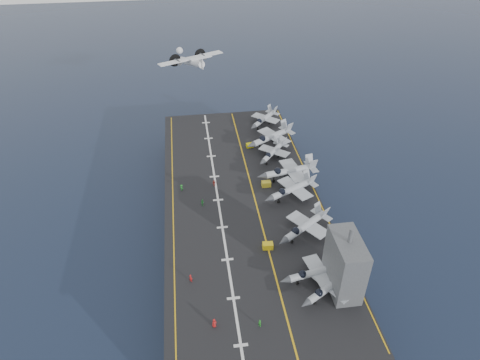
{
  "coord_description": "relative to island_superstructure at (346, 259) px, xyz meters",
  "views": [
    {
      "loc": [
        -11.98,
        -81.87,
        76.1
      ],
      "look_at": [
        0.0,
        4.0,
        13.0
      ],
      "focal_mm": 32.0,
      "sensor_mm": 36.0,
      "label": 1
    }
  ],
  "objects": [
    {
      "name": "fighter_jet_2",
      "position": [
        -3.13,
        15.27,
        -4.91
      ],
      "size": [
        17.9,
        16.62,
        5.17
      ],
      "primitive_type": null,
      "color": "#90989E",
      "rests_on": "flight_deck"
    },
    {
      "name": "island_superstructure",
      "position": [
        0.0,
        0.0,
        0.0
      ],
      "size": [
        5.0,
        10.0,
        15.0
      ],
      "primitive_type": null,
      "color": "#56595E",
      "rests_on": "flight_deck"
    },
    {
      "name": "crew_4",
      "position": [
        -21.38,
        35.9,
        -6.61
      ],
      "size": [
        1.17,
        0.86,
        1.79
      ],
      "primitive_type": "imported",
      "color": "#A4291B",
      "rests_on": "flight_deck"
    },
    {
      "name": "fighter_jet_1",
      "position": [
        -4.48,
        2.27,
        -5.17
      ],
      "size": [
        14.84,
        11.28,
        4.66
      ],
      "primitive_type": null,
      "color": "gray",
      "rests_on": "flight_deck"
    },
    {
      "name": "deck_edge_stbd",
      "position": [
        3.5,
        30.0,
        -7.48
      ],
      "size": [
        0.25,
        90.0,
        0.02
      ],
      "primitive_type": "cube",
      "color": "gold",
      "rests_on": "flight_deck"
    },
    {
      "name": "crew_2",
      "position": [
        -24.87,
        28.55,
        -6.63
      ],
      "size": [
        0.99,
        1.21,
        1.74
      ],
      "primitive_type": "imported",
      "color": "green",
      "rests_on": "flight_deck"
    },
    {
      "name": "fighter_jet_4",
      "position": [
        -2.79,
        28.78,
        -4.92
      ],
      "size": [
        17.68,
        15.39,
        5.16
      ],
      "primitive_type": null,
      "color": "#929AA1",
      "rests_on": "flight_deck"
    },
    {
      "name": "crew_0",
      "position": [
        -25.12,
        -5.63,
        -6.54
      ],
      "size": [
        1.39,
        1.26,
        1.93
      ],
      "primitive_type": "imported",
      "color": "#B21919",
      "rests_on": "flight_deck"
    },
    {
      "name": "landing_centerline",
      "position": [
        -21.0,
        30.0,
        -7.48
      ],
      "size": [
        0.5,
        90.0,
        0.02
      ],
      "primitive_type": "cube",
      "color": "silver",
      "rests_on": "flight_deck"
    },
    {
      "name": "foul_line",
      "position": [
        -12.0,
        30.0,
        -7.48
      ],
      "size": [
        0.35,
        90.0,
        0.02
      ],
      "primitive_type": "cube",
      "color": "gold",
      "rests_on": "flight_deck"
    },
    {
      "name": "hull",
      "position": [
        -15.0,
        30.0,
        -12.9
      ],
      "size": [
        36.0,
        90.0,
        10.0
      ],
      "primitive_type": "cube",
      "color": "#56595E",
      "rests_on": "ground"
    },
    {
      "name": "fighter_jet_0",
      "position": [
        -3.0,
        -1.59,
        -5.25
      ],
      "size": [
        15.54,
        13.97,
        4.5
      ],
      "primitive_type": null,
      "color": "gray",
      "rests_on": "flight_deck"
    },
    {
      "name": "fighter_jet_8",
      "position": [
        -2.82,
        65.93,
        -5.15
      ],
      "size": [
        15.8,
        16.11,
        4.71
      ],
      "primitive_type": null,
      "color": "gray",
      "rests_on": "flight_deck"
    },
    {
      "name": "deck_edge_port",
      "position": [
        -32.0,
        30.0,
        -7.48
      ],
      "size": [
        0.25,
        90.0,
        0.02
      ],
      "primitive_type": "cube",
      "color": "gold",
      "rests_on": "flight_deck"
    },
    {
      "name": "tow_cart_c",
      "position": [
        -9.4,
        53.37,
        -6.89
      ],
      "size": [
        2.2,
        1.61,
        1.21
      ],
      "primitive_type": null,
      "color": "#D3C506",
      "rests_on": "flight_deck"
    },
    {
      "name": "fighter_jet_5",
      "position": [
        -1.57,
        36.25,
        -4.71
      ],
      "size": [
        17.75,
        13.43,
        5.59
      ],
      "primitive_type": null,
      "color": "#A2ACB2",
      "rests_on": "flight_deck"
    },
    {
      "name": "crew_1",
      "position": [
        -28.78,
        5.22,
        -6.54
      ],
      "size": [
        1.39,
        1.3,
        1.92
      ],
      "primitive_type": "imported",
      "color": "#B21919",
      "rests_on": "flight_deck"
    },
    {
      "name": "transport_plane",
      "position": [
        -23.88,
        90.39,
        5.03
      ],
      "size": [
        28.26,
        24.71,
        5.59
      ],
      "primitive_type": null,
      "color": "silver"
    },
    {
      "name": "crew_6",
      "position": [
        -17.15,
        -6.75,
        -6.68
      ],
      "size": [
        1.14,
        1.17,
        1.64
      ],
      "primitive_type": "imported",
      "color": "#1F8A21",
      "rests_on": "flight_deck"
    },
    {
      "name": "fighter_jet_7",
      "position": [
        -2.91,
        53.95,
        -4.69
      ],
      "size": [
        19.44,
        17.49,
        5.63
      ],
      "primitive_type": null,
      "color": "gray",
      "rests_on": "flight_deck"
    },
    {
      "name": "tow_cart_a",
      "position": [
        -12.05,
        12.16,
        -6.83
      ],
      "size": [
        2.33,
        1.61,
        1.34
      ],
      "primitive_type": null,
      "color": "yellow",
      "rests_on": "flight_deck"
    },
    {
      "name": "ground",
      "position": [
        -15.0,
        30.0,
        -17.9
      ],
      "size": [
        500.0,
        500.0,
        0.0
      ],
      "primitive_type": "plane",
      "color": "#142135",
      "rests_on": "ground"
    },
    {
      "name": "fighter_jet_6",
      "position": [
        -3.95,
        46.56,
        -5.24
      ],
      "size": [
        15.0,
        15.6,
        4.53
      ],
      "primitive_type": null,
      "color": "gray",
      "rests_on": "flight_deck"
    },
    {
      "name": "tow_cart_b",
      "position": [
        -8.23,
        34.0,
        -6.81
      ],
      "size": [
        2.32,
        1.54,
        1.38
      ],
      "primitive_type": null,
      "color": "gold",
      "rests_on": "flight_deck"
    },
    {
      "name": "flight_deck",
      "position": [
        -15.0,
        30.0,
        -7.7
      ],
      "size": [
        38.0,
        92.0,
        0.4
      ],
      "primitive_type": "cube",
      "color": "black",
      "rests_on": "hull"
    },
    {
      "name": "crew_3",
      "position": [
        -29.7,
        35.18,
        -6.66
      ],
      "size": [
        1.17,
        1.21,
        1.68
      ],
      "primitive_type": "imported",
      "color": "#1C8124",
      "rests_on": "flight_deck"
    }
  ]
}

